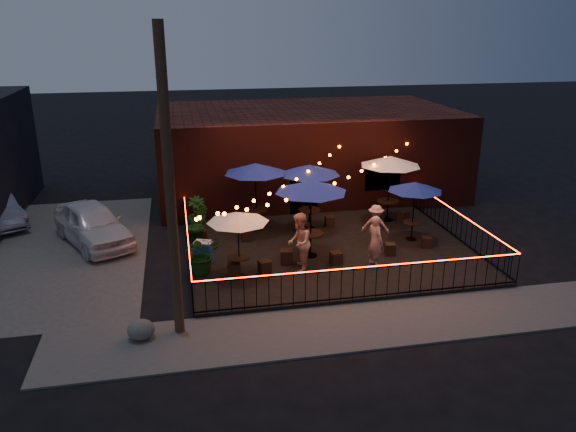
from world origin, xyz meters
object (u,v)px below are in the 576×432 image
Objects in this scene: utility_pole at (170,190)px; cafe_table_5 at (390,162)px; cafe_table_1 at (255,169)px; cafe_table_4 at (415,187)px; boulder at (141,330)px; cafe_table_2 at (311,187)px; cooler at (204,252)px; cafe_table_3 at (310,170)px; cafe_table_0 at (238,218)px.

cafe_table_5 is (8.60, 7.10, -1.38)m from utility_pole.
cafe_table_4 is at bearing -22.00° from cafe_table_1.
boulder is at bearing -119.39° from cafe_table_1.
cafe_table_2 is at bearing -64.34° from cafe_table_1.
cafe_table_4 is 11.11m from boulder.
cooler is at bearing 77.90° from utility_pole.
cafe_table_4 is at bearing 10.79° from cafe_table_2.
cafe_table_2 is at bearing -102.60° from cafe_table_3.
cooler is at bearing -159.33° from cafe_table_5.
cafe_table_3 is 4.01m from cafe_table_4.
cafe_table_4 is 2.29m from cafe_table_5.
cafe_table_2 reaches higher than cafe_table_0.
cooler is (-4.29, -2.55, -1.99)m from cafe_table_3.
cafe_table_3 is 9.57m from boulder.
cooler is 0.97× the size of boulder.
cafe_table_1 is 4.20m from cooler.
cafe_table_1 reaches higher than boulder.
cooler is 4.80m from boulder.
cafe_table_2 is at bearing 41.55° from utility_pole.
cafe_table_0 is 2.80× the size of cooler.
utility_pole is 10.14m from cafe_table_4.
cafe_table_5 reaches higher than cooler.
cafe_table_4 is (8.72, 4.86, -1.81)m from utility_pole.
boulder is at bearing -142.54° from cafe_table_2.
cafe_table_2 is (2.63, 1.17, 0.51)m from cafe_table_0.
cafe_table_0 is 0.97× the size of cafe_table_4.
cooler is at bearing -149.27° from cafe_table_3.
cafe_table_2 is 1.23× the size of cafe_table_4.
cafe_table_0 is at bearing -147.64° from cafe_table_5.
cafe_table_3 is at bearing -10.01° from cafe_table_1.
cafe_table_3 is at bearing -174.06° from cafe_table_5.
utility_pole reaches higher than cafe_table_4.
cafe_table_3 is 3.43m from cafe_table_5.
utility_pole reaches higher than cafe_table_2.
cafe_table_4 is (6.75, 1.96, 0.05)m from cafe_table_0.
cafe_table_2 is (4.59, 4.07, -1.35)m from utility_pole.
cafe_table_3 reaches higher than cafe_table_4.
utility_pole is 3.96m from cafe_table_0.
cooler is (-7.82, -0.66, -1.65)m from cafe_table_4.
cafe_table_0 is at bearing -105.51° from cafe_table_1.
cafe_table_1 is 0.92× the size of cafe_table_3.
cafe_table_5 is 3.38× the size of boulder.
utility_pole is at bearing -113.76° from cafe_table_1.
utility_pole is 2.95× the size of cafe_table_5.
cafe_table_3 is 3.87× the size of cooler.
cafe_table_4 is (3.52, -1.89, -0.34)m from cafe_table_3.
cafe_table_0 is at bearing -28.41° from cooler.
cafe_table_3 is at bearing 52.43° from utility_pole.
boulder is (-6.18, -6.96, -2.22)m from cafe_table_3.
cafe_table_0 is 4.66m from boulder.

